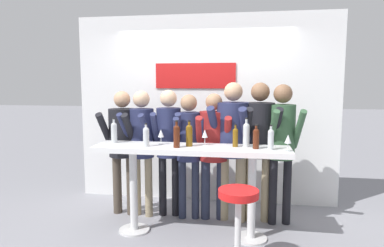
{
  "coord_description": "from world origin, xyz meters",
  "views": [
    {
      "loc": [
        0.61,
        -3.71,
        1.75
      ],
      "look_at": [
        0.0,
        0.07,
        1.29
      ],
      "focal_mm": 32.0,
      "sensor_mm": 36.0,
      "label": 1
    }
  ],
  "objects_px": {
    "wine_bottle_1": "(246,134)",
    "wine_glass_0": "(161,134)",
    "wine_bottle_2": "(114,131)",
    "wine_glass_1": "(205,134)",
    "person_center_left": "(169,138)",
    "person_right": "(232,137)",
    "wine_bottle_6": "(271,138)",
    "wine_bottle_7": "(146,136)",
    "wine_glass_2": "(288,140)",
    "bar_stool": "(238,216)",
    "person_rightmost": "(282,138)",
    "person_center": "(189,142)",
    "person_left": "(142,138)",
    "person_center_right": "(214,143)",
    "wine_bottle_4": "(177,135)",
    "wine_bottle_5": "(235,136)",
    "wine_bottle_0": "(256,138)",
    "wine_bottle_3": "(189,134)",
    "tasting_table": "(191,163)",
    "person_far_right": "(259,137)",
    "person_far_left": "(123,139)"
  },
  "relations": [
    {
      "from": "person_far_right",
      "to": "wine_bottle_2",
      "type": "xyz_separation_m",
      "value": [
        -1.71,
        -0.42,
        0.08
      ]
    },
    {
      "from": "wine_bottle_3",
      "to": "wine_bottle_4",
      "type": "relative_size",
      "value": 0.97
    },
    {
      "from": "person_far_left",
      "to": "wine_bottle_6",
      "type": "bearing_deg",
      "value": -11.23
    },
    {
      "from": "wine_bottle_5",
      "to": "wine_bottle_6",
      "type": "relative_size",
      "value": 0.95
    },
    {
      "from": "person_left",
      "to": "wine_bottle_6",
      "type": "bearing_deg",
      "value": -8.32
    },
    {
      "from": "wine_bottle_5",
      "to": "wine_bottle_3",
      "type": "bearing_deg",
      "value": -174.17
    },
    {
      "from": "wine_glass_1",
      "to": "bar_stool",
      "type": "bearing_deg",
      "value": -61.25
    },
    {
      "from": "person_right",
      "to": "wine_bottle_7",
      "type": "height_order",
      "value": "person_right"
    },
    {
      "from": "wine_bottle_4",
      "to": "wine_bottle_5",
      "type": "bearing_deg",
      "value": 13.41
    },
    {
      "from": "person_far_right",
      "to": "wine_bottle_0",
      "type": "xyz_separation_m",
      "value": [
        -0.05,
        -0.53,
        0.07
      ]
    },
    {
      "from": "person_center_right",
      "to": "wine_bottle_1",
      "type": "bearing_deg",
      "value": -51.36
    },
    {
      "from": "tasting_table",
      "to": "wine_bottle_1",
      "type": "height_order",
      "value": "wine_bottle_1"
    },
    {
      "from": "wine_bottle_2",
      "to": "wine_glass_0",
      "type": "xyz_separation_m",
      "value": [
        0.58,
        -0.03,
        -0.01
      ]
    },
    {
      "from": "tasting_table",
      "to": "wine_bottle_4",
      "type": "height_order",
      "value": "wine_bottle_4"
    },
    {
      "from": "person_right",
      "to": "person_rightmost",
      "type": "relative_size",
      "value": 1.01
    },
    {
      "from": "wine_glass_0",
      "to": "person_left",
      "type": "bearing_deg",
      "value": 131.74
    },
    {
      "from": "wine_bottle_2",
      "to": "wine_glass_1",
      "type": "distance_m",
      "value": 1.08
    },
    {
      "from": "person_left",
      "to": "wine_glass_1",
      "type": "height_order",
      "value": "person_left"
    },
    {
      "from": "wine_bottle_5",
      "to": "wine_bottle_7",
      "type": "height_order",
      "value": "wine_bottle_7"
    },
    {
      "from": "person_rightmost",
      "to": "person_center_right",
      "type": "bearing_deg",
      "value": 168.59
    },
    {
      "from": "person_far_right",
      "to": "wine_bottle_0",
      "type": "bearing_deg",
      "value": -103.4
    },
    {
      "from": "bar_stool",
      "to": "wine_bottle_0",
      "type": "height_order",
      "value": "wine_bottle_0"
    },
    {
      "from": "wine_bottle_6",
      "to": "wine_bottle_7",
      "type": "bearing_deg",
      "value": -178.65
    },
    {
      "from": "wine_glass_1",
      "to": "wine_bottle_3",
      "type": "bearing_deg",
      "value": -146.8
    },
    {
      "from": "person_center_left",
      "to": "person_rightmost",
      "type": "xyz_separation_m",
      "value": [
        1.41,
        -0.06,
        0.05
      ]
    },
    {
      "from": "person_center",
      "to": "wine_glass_1",
      "type": "relative_size",
      "value": 9.05
    },
    {
      "from": "wine_bottle_1",
      "to": "wine_bottle_6",
      "type": "distance_m",
      "value": 0.29
    },
    {
      "from": "wine_bottle_4",
      "to": "wine_bottle_7",
      "type": "bearing_deg",
      "value": 178.73
    },
    {
      "from": "person_center",
      "to": "person_left",
      "type": "bearing_deg",
      "value": 172.12
    },
    {
      "from": "wine_glass_0",
      "to": "wine_glass_2",
      "type": "bearing_deg",
      "value": -7.29
    },
    {
      "from": "wine_bottle_1",
      "to": "wine_bottle_4",
      "type": "relative_size",
      "value": 1.08
    },
    {
      "from": "wine_bottle_1",
      "to": "wine_glass_0",
      "type": "height_order",
      "value": "wine_bottle_1"
    },
    {
      "from": "wine_bottle_0",
      "to": "wine_bottle_3",
      "type": "height_order",
      "value": "wine_bottle_3"
    },
    {
      "from": "wine_bottle_3",
      "to": "wine_bottle_4",
      "type": "bearing_deg",
      "value": -141.22
    },
    {
      "from": "wine_bottle_4",
      "to": "wine_bottle_2",
      "type": "bearing_deg",
      "value": 166.79
    },
    {
      "from": "person_center",
      "to": "wine_bottle_0",
      "type": "height_order",
      "value": "person_center"
    },
    {
      "from": "tasting_table",
      "to": "wine_bottle_6",
      "type": "distance_m",
      "value": 0.92
    },
    {
      "from": "bar_stool",
      "to": "person_center",
      "type": "distance_m",
      "value": 1.37
    },
    {
      "from": "wine_bottle_2",
      "to": "wine_glass_2",
      "type": "relative_size",
      "value": 1.66
    },
    {
      "from": "bar_stool",
      "to": "person_left",
      "type": "relative_size",
      "value": 0.46
    },
    {
      "from": "person_center_left",
      "to": "wine_bottle_1",
      "type": "relative_size",
      "value": 5.08
    },
    {
      "from": "person_center_left",
      "to": "person_right",
      "type": "xyz_separation_m",
      "value": [
        0.82,
        -0.04,
        0.04
      ]
    },
    {
      "from": "person_center_left",
      "to": "wine_glass_2",
      "type": "bearing_deg",
      "value": -30.17
    },
    {
      "from": "wine_bottle_4",
      "to": "wine_glass_0",
      "type": "relative_size",
      "value": 1.71
    },
    {
      "from": "wine_bottle_0",
      "to": "wine_bottle_1",
      "type": "height_order",
      "value": "wine_bottle_1"
    },
    {
      "from": "bar_stool",
      "to": "wine_glass_0",
      "type": "relative_size",
      "value": 4.32
    },
    {
      "from": "wine_bottle_7",
      "to": "tasting_table",
      "type": "bearing_deg",
      "value": 9.08
    },
    {
      "from": "person_left",
      "to": "person_right",
      "type": "xyz_separation_m",
      "value": [
        1.16,
        0.02,
        0.05
      ]
    },
    {
      "from": "wine_bottle_6",
      "to": "wine_glass_1",
      "type": "relative_size",
      "value": 1.51
    },
    {
      "from": "person_far_left",
      "to": "person_rightmost",
      "type": "distance_m",
      "value": 2.02
    }
  ]
}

